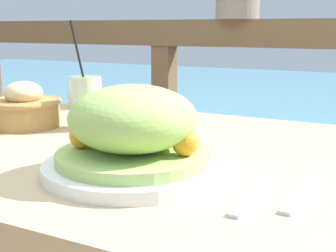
{
  "coord_description": "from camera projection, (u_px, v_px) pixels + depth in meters",
  "views": [
    {
      "loc": [
        0.36,
        -0.76,
        0.99
      ],
      "look_at": [
        -0.01,
        -0.06,
        0.82
      ],
      "focal_mm": 50.0,
      "sensor_mm": 36.0,
      "label": 1
    }
  ],
  "objects": [
    {
      "name": "bread_basket",
      "position": [
        24.0,
        108.0,
        1.09
      ],
      "size": [
        0.17,
        0.17,
        0.11
      ],
      "color": "#AD7F47",
      "rests_on": "patio_table"
    },
    {
      "name": "railing_fence",
      "position": [
        287.0,
        109.0,
        1.52
      ],
      "size": [
        2.8,
        0.08,
        1.02
      ],
      "color": "brown",
      "rests_on": "ground_plane"
    },
    {
      "name": "orange_near_basket",
      "position": [
        80.0,
        97.0,
        1.35
      ],
      "size": [
        0.07,
        0.07,
        0.07
      ],
      "color": "orange",
      "rests_on": "patio_table"
    },
    {
      "name": "salad_plate",
      "position": [
        133.0,
        136.0,
        0.73
      ],
      "size": [
        0.29,
        0.29,
        0.14
      ],
      "color": "white",
      "rests_on": "patio_table"
    },
    {
      "name": "fork",
      "position": [
        255.0,
        194.0,
        0.65
      ],
      "size": [
        0.02,
        0.18,
        0.0
      ],
      "color": "silver",
      "rests_on": "patio_table"
    },
    {
      "name": "patio_table",
      "position": [
        188.0,
        205.0,
        0.89
      ],
      "size": [
        1.17,
        0.78,
        0.76
      ],
      "color": "tan",
      "rests_on": "ground_plane"
    },
    {
      "name": "drink_glass",
      "position": [
        86.0,
        103.0,
        1.07
      ],
      "size": [
        0.07,
        0.07,
        0.24
      ],
      "color": "beige",
      "rests_on": "patio_table"
    },
    {
      "name": "knife",
      "position": [
        304.0,
        192.0,
        0.65
      ],
      "size": [
        0.03,
        0.18,
        0.0
      ],
      "color": "silver",
      "rests_on": "patio_table"
    }
  ]
}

